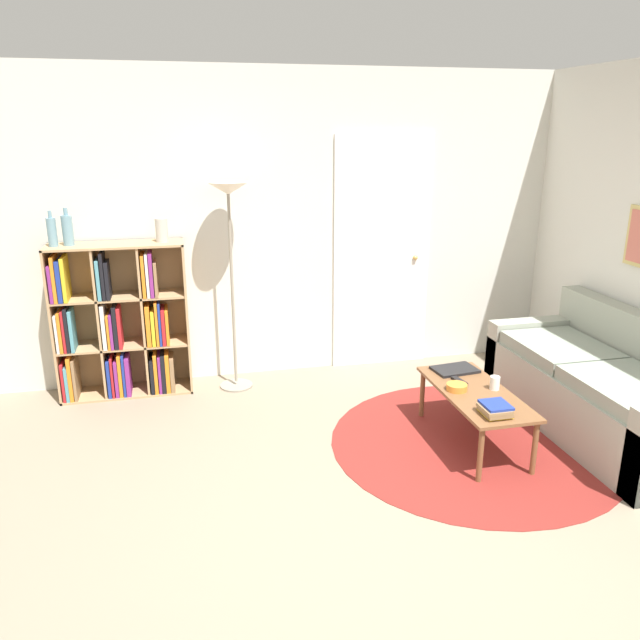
{
  "coord_description": "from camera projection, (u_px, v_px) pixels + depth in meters",
  "views": [
    {
      "loc": [
        -1.05,
        -2.48,
        2.13
      ],
      "look_at": [
        -0.12,
        1.52,
        0.85
      ],
      "focal_mm": 35.0,
      "sensor_mm": 36.0,
      "label": 1
    }
  ],
  "objects": [
    {
      "name": "cup",
      "position": [
        495.0,
        383.0,
        4.28
      ],
      "size": [
        0.07,
        0.07,
        0.09
      ],
      "color": "white",
      "rests_on": "coffee_table"
    },
    {
      "name": "ground_plane",
      "position": [
        411.0,
        564.0,
        3.17
      ],
      "size": [
        14.0,
        14.0,
        0.0
      ],
      "primitive_type": "plane",
      "color": "gray"
    },
    {
      "name": "remote",
      "position": [
        459.0,
        381.0,
        4.41
      ],
      "size": [
        0.07,
        0.15,
        0.02
      ],
      "color": "black",
      "rests_on": "coffee_table"
    },
    {
      "name": "bottle_left",
      "position": [
        52.0,
        232.0,
        4.7
      ],
      "size": [
        0.07,
        0.07,
        0.27
      ],
      "color": "#6B93A3",
      "rests_on": "bookshelf"
    },
    {
      "name": "bottle_middle",
      "position": [
        68.0,
        230.0,
        4.75
      ],
      "size": [
        0.08,
        0.08,
        0.29
      ],
      "color": "#6B93A3",
      "rests_on": "bookshelf"
    },
    {
      "name": "bowl",
      "position": [
        457.0,
        387.0,
        4.28
      ],
      "size": [
        0.14,
        0.14,
        0.05
      ],
      "color": "orange",
      "rests_on": "coffee_table"
    },
    {
      "name": "couch",
      "position": [
        607.0,
        391.0,
        4.51
      ],
      "size": [
        0.82,
        1.87,
        0.84
      ],
      "color": "gray",
      "rests_on": "ground_plane"
    },
    {
      "name": "coffee_table",
      "position": [
        475.0,
        397.0,
        4.28
      ],
      "size": [
        0.45,
        1.03,
        0.39
      ],
      "color": "brown",
      "rests_on": "ground_plane"
    },
    {
      "name": "vase_on_shelf",
      "position": [
        162.0,
        230.0,
        4.9
      ],
      "size": [
        0.09,
        0.09,
        0.19
      ],
      "color": "#B7B2A8",
      "rests_on": "bookshelf"
    },
    {
      "name": "book_stack_on_table",
      "position": [
        495.0,
        410.0,
        3.9
      ],
      "size": [
        0.18,
        0.2,
        0.07
      ],
      "color": "gold",
      "rests_on": "coffee_table"
    },
    {
      "name": "floor_lamp",
      "position": [
        229.0,
        215.0,
        4.9
      ],
      "size": [
        0.33,
        0.33,
        1.72
      ],
      "color": "gray",
      "rests_on": "ground_plane"
    },
    {
      "name": "laptop",
      "position": [
        455.0,
        370.0,
        4.62
      ],
      "size": [
        0.34,
        0.25,
        0.02
      ],
      "color": "black",
      "rests_on": "coffee_table"
    },
    {
      "name": "wall_back",
      "position": [
        304.0,
        228.0,
        5.38
      ],
      "size": [
        7.55,
        0.11,
        2.6
      ],
      "color": "silver",
      "rests_on": "ground_plane"
    },
    {
      "name": "rug",
      "position": [
        474.0,
        443.0,
        4.37
      ],
      "size": [
        2.01,
        2.01,
        0.01
      ],
      "color": "maroon",
      "rests_on": "ground_plane"
    },
    {
      "name": "bookshelf",
      "position": [
        119.0,
        325.0,
        5.04
      ],
      "size": [
        1.04,
        0.34,
        1.25
      ],
      "color": "tan",
      "rests_on": "ground_plane"
    }
  ]
}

